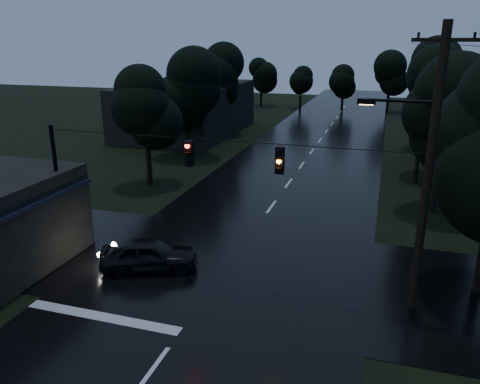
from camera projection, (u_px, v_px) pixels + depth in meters
The scene contains 14 objects.
main_road at pixel (302, 166), 36.64m from camera, with size 12.00×120.00×0.02m, color black.
cross_street at pixel (228, 267), 20.30m from camera, with size 60.00×9.00×0.02m, color black.
building_far_left at pixel (187, 109), 48.90m from camera, with size 10.00×16.00×5.00m, color black.
utility_pole_main at pixel (426, 170), 15.66m from camera, with size 3.50×0.30×10.00m.
utility_pole_far at pixel (422, 126), 31.26m from camera, with size 2.00×0.30×7.50m.
anchor_pole_left at pixel (59, 192), 20.59m from camera, with size 0.18×0.18×6.00m, color black.
span_signals at pixel (232, 156), 17.60m from camera, with size 15.00×0.37×1.12m.
tree_left_a at pixel (145, 107), 30.30m from camera, with size 3.92×3.92×8.26m.
tree_left_b at pixel (186, 89), 37.62m from camera, with size 4.20×4.20×8.85m.
tree_left_c at pixel (221, 75), 46.74m from camera, with size 4.48×4.48×9.44m.
tree_right_a at pixel (445, 114), 25.08m from camera, with size 4.20×4.20×8.85m.
tree_right_b at pixel (444, 92), 32.05m from camera, with size 4.48×4.48×9.44m.
tree_right_c at pixel (441, 76), 40.84m from camera, with size 4.76×4.76×10.03m.
car at pixel (149, 255), 19.89m from camera, with size 1.64×4.08×1.39m, color black.
Camera 1 is at (5.97, -5.30, 9.41)m, focal length 35.00 mm.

